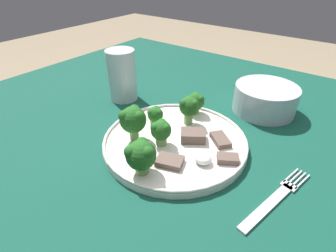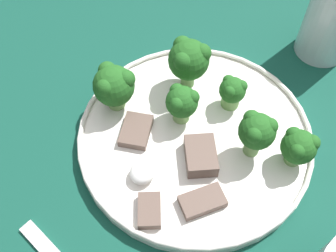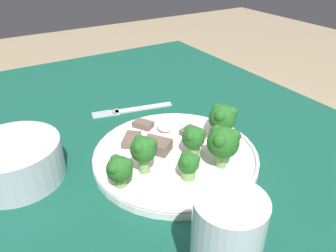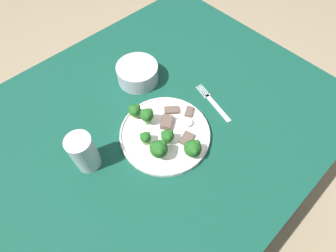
% 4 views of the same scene
% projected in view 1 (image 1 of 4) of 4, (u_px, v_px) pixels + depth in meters
% --- Properties ---
extents(table, '(1.22, 0.97, 0.74)m').
position_uv_depth(table, '(196.00, 163.00, 0.62)').
color(table, '#114738').
rests_on(table, ground_plane).
extents(dinner_plate, '(0.28, 0.28, 0.02)m').
position_uv_depth(dinner_plate, '(175.00, 141.00, 0.52)').
color(dinner_plate, white).
rests_on(dinner_plate, table).
extents(fork, '(0.06, 0.18, 0.00)m').
position_uv_depth(fork, '(275.00, 199.00, 0.40)').
color(fork, silver).
rests_on(fork, table).
extents(cream_bowl, '(0.15, 0.15, 0.06)m').
position_uv_depth(cream_bowl, '(265.00, 99.00, 0.62)').
color(cream_bowl, '#B7BCC6').
rests_on(cream_bowl, table).
extents(drinking_glass, '(0.07, 0.07, 0.13)m').
position_uv_depth(drinking_glass, '(122.00, 78.00, 0.66)').
color(drinking_glass, silver).
rests_on(drinking_glass, table).
extents(broccoli_floret_near_rim_left, '(0.03, 0.03, 0.04)m').
position_uv_depth(broccoli_floret_near_rim_left, '(155.00, 115.00, 0.54)').
color(broccoli_floret_near_rim_left, '#709E56').
rests_on(broccoli_floret_near_rim_left, dinner_plate).
extents(broccoli_floret_center_left, '(0.04, 0.04, 0.05)m').
position_uv_depth(broccoli_floret_center_left, '(161.00, 130.00, 0.49)').
color(broccoli_floret_center_left, '#709E56').
rests_on(broccoli_floret_center_left, dinner_plate).
extents(broccoli_floret_back_left, '(0.05, 0.05, 0.07)m').
position_uv_depth(broccoli_floret_back_left, '(133.00, 119.00, 0.49)').
color(broccoli_floret_back_left, '#709E56').
rests_on(broccoli_floret_back_left, dinner_plate).
extents(broccoli_floret_front_left, '(0.04, 0.04, 0.05)m').
position_uv_depth(broccoli_floret_front_left, '(196.00, 101.00, 0.59)').
color(broccoli_floret_front_left, '#709E56').
rests_on(broccoli_floret_front_left, dinner_plate).
extents(broccoli_floret_center_back, '(0.04, 0.04, 0.06)m').
position_uv_depth(broccoli_floret_center_back, '(189.00, 107.00, 0.54)').
color(broccoli_floret_center_back, '#709E56').
rests_on(broccoli_floret_center_back, dinner_plate).
extents(broccoli_floret_mid_cluster, '(0.05, 0.05, 0.06)m').
position_uv_depth(broccoli_floret_mid_cluster, '(141.00, 155.00, 0.42)').
color(broccoli_floret_mid_cluster, '#709E56').
rests_on(broccoli_floret_mid_cluster, dinner_plate).
extents(meat_slice_front_slice, '(0.04, 0.04, 0.01)m').
position_uv_depth(meat_slice_front_slice, '(228.00, 159.00, 0.46)').
color(meat_slice_front_slice, brown).
rests_on(meat_slice_front_slice, dinner_plate).
extents(meat_slice_middle_slice, '(0.05, 0.05, 0.01)m').
position_uv_depth(meat_slice_middle_slice, '(220.00, 140.00, 0.51)').
color(meat_slice_middle_slice, brown).
rests_on(meat_slice_middle_slice, dinner_plate).
extents(meat_slice_rear_slice, '(0.06, 0.05, 0.02)m').
position_uv_depth(meat_slice_rear_slice, '(193.00, 136.00, 0.51)').
color(meat_slice_rear_slice, brown).
rests_on(meat_slice_rear_slice, dinner_plate).
extents(meat_slice_edge_slice, '(0.05, 0.05, 0.01)m').
position_uv_depth(meat_slice_edge_slice, '(170.00, 161.00, 0.45)').
color(meat_slice_edge_slice, brown).
rests_on(meat_slice_edge_slice, dinner_plate).
extents(sauce_dollop, '(0.03, 0.03, 0.02)m').
position_uv_depth(sauce_dollop, '(203.00, 159.00, 0.45)').
color(sauce_dollop, white).
rests_on(sauce_dollop, dinner_plate).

